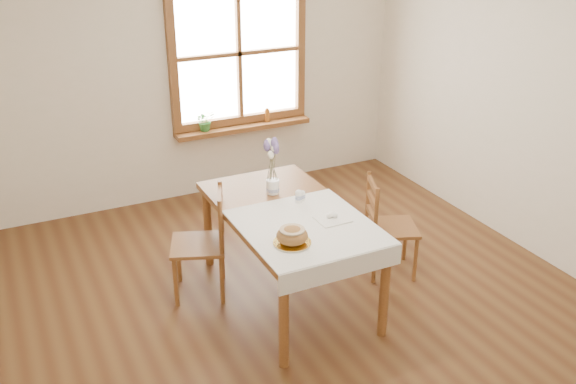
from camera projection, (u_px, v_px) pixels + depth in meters
name	position (u px, v px, depth m)	size (l,w,h in m)	color
ground	(305.00, 315.00, 4.83)	(5.00, 5.00, 0.00)	brown
room_walls	(308.00, 95.00, 4.12)	(4.60, 5.10, 2.65)	white
window	(239.00, 53.00, 6.45)	(1.46, 0.08, 1.46)	brown
window_sill	(243.00, 127.00, 6.71)	(1.46, 0.20, 0.05)	brown
dining_table	(288.00, 221.00, 4.80)	(0.90, 1.60, 0.75)	brown
table_linen	(307.00, 227.00, 4.51)	(0.91, 0.99, 0.01)	white
chair_left	(198.00, 243.00, 4.95)	(0.41, 0.43, 0.88)	brown
chair_right	(392.00, 226.00, 5.25)	(0.39, 0.41, 0.84)	brown
bread_plate	(292.00, 243.00, 4.28)	(0.25, 0.25, 0.01)	white
bread_loaf	(292.00, 234.00, 4.25)	(0.21, 0.21, 0.12)	#9E6E38
egg_napkin	(333.00, 219.00, 4.60)	(0.23, 0.19, 0.01)	white
eggs	(333.00, 216.00, 4.59)	(0.18, 0.16, 0.04)	white
salt_shaker	(299.00, 196.00, 4.85)	(0.05, 0.05, 0.10)	white
pepper_shaker	(302.00, 195.00, 4.89)	(0.04, 0.04, 0.08)	white
flower_vase	(273.00, 188.00, 5.01)	(0.10, 0.10, 0.11)	white
lavender_bouquet	(272.00, 161.00, 4.92)	(0.18, 0.18, 0.34)	#675394
potted_plant	(205.00, 123.00, 6.50)	(0.19, 0.21, 0.17)	#357B31
amber_bottle	(267.00, 115.00, 6.78)	(0.05, 0.05, 0.15)	#B56521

